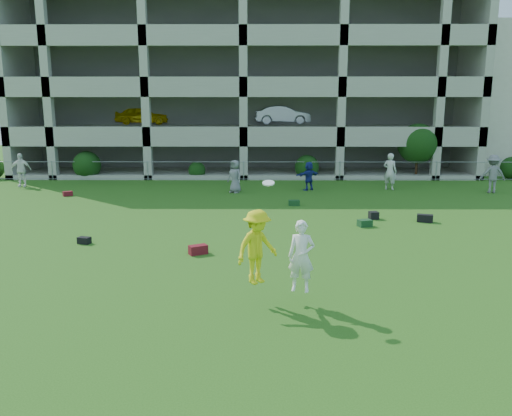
{
  "coord_description": "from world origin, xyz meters",
  "views": [
    {
      "loc": [
        0.99,
        -11.96,
        4.37
      ],
      "look_at": [
        0.88,
        3.0,
        1.4
      ],
      "focal_mm": 35.0,
      "sensor_mm": 36.0,
      "label": 1
    }
  ],
  "objects_px": {
    "frisbee_contest": "(268,249)",
    "parking_garage": "(247,88)",
    "bystander_e": "(390,171)",
    "crate_d": "(374,215)",
    "bystander_d": "(309,176)",
    "bystander_c": "(235,176)",
    "bystander_b": "(21,170)",
    "bystander_f": "(493,174)"
  },
  "relations": [
    {
      "from": "bystander_e",
      "to": "frisbee_contest",
      "type": "xyz_separation_m",
      "value": [
        -6.99,
        -16.55,
        0.28
      ]
    },
    {
      "from": "bystander_d",
      "to": "frisbee_contest",
      "type": "relative_size",
      "value": 0.63
    },
    {
      "from": "bystander_e",
      "to": "crate_d",
      "type": "distance_m",
      "value": 8.03
    },
    {
      "from": "frisbee_contest",
      "to": "bystander_f",
      "type": "bearing_deg",
      "value": 51.92
    },
    {
      "from": "bystander_b",
      "to": "bystander_e",
      "type": "height_order",
      "value": "bystander_e"
    },
    {
      "from": "crate_d",
      "to": "parking_garage",
      "type": "xyz_separation_m",
      "value": [
        -5.63,
        19.89,
        5.86
      ]
    },
    {
      "from": "bystander_d",
      "to": "frisbee_contest",
      "type": "xyz_separation_m",
      "value": [
        -2.51,
        -16.34,
        0.51
      ]
    },
    {
      "from": "bystander_b",
      "to": "bystander_d",
      "type": "bearing_deg",
      "value": -17.96
    },
    {
      "from": "bystander_f",
      "to": "frisbee_contest",
      "type": "relative_size",
      "value": 0.81
    },
    {
      "from": "bystander_d",
      "to": "parking_garage",
      "type": "xyz_separation_m",
      "value": [
        -3.7,
        12.54,
        5.23
      ]
    },
    {
      "from": "bystander_d",
      "to": "parking_garage",
      "type": "bearing_deg",
      "value": -104.2
    },
    {
      "from": "crate_d",
      "to": "bystander_e",
      "type": "bearing_deg",
      "value": 71.32
    },
    {
      "from": "crate_d",
      "to": "parking_garage",
      "type": "height_order",
      "value": "parking_garage"
    },
    {
      "from": "bystander_c",
      "to": "bystander_d",
      "type": "bearing_deg",
      "value": 49.8
    },
    {
      "from": "crate_d",
      "to": "bystander_f",
      "type": "bearing_deg",
      "value": 40.23
    },
    {
      "from": "bystander_d",
      "to": "crate_d",
      "type": "relative_size",
      "value": 4.48
    },
    {
      "from": "bystander_c",
      "to": "frisbee_contest",
      "type": "relative_size",
      "value": 0.7
    },
    {
      "from": "bystander_c",
      "to": "bystander_d",
      "type": "distance_m",
      "value": 4.1
    },
    {
      "from": "bystander_f",
      "to": "crate_d",
      "type": "distance_m",
      "value": 10.16
    },
    {
      "from": "bystander_c",
      "to": "crate_d",
      "type": "xyz_separation_m",
      "value": [
        5.94,
        -6.49,
        -0.72
      ]
    },
    {
      "from": "bystander_c",
      "to": "bystander_b",
      "type": "bearing_deg",
      "value": -151.48
    },
    {
      "from": "bystander_d",
      "to": "crate_d",
      "type": "height_order",
      "value": "bystander_d"
    },
    {
      "from": "bystander_c",
      "to": "bystander_e",
      "type": "relative_size",
      "value": 0.86
    },
    {
      "from": "bystander_c",
      "to": "frisbee_contest",
      "type": "distance_m",
      "value": 15.56
    },
    {
      "from": "bystander_c",
      "to": "frisbee_contest",
      "type": "xyz_separation_m",
      "value": [
        1.5,
        -15.48,
        0.42
      ]
    },
    {
      "from": "bystander_b",
      "to": "bystander_c",
      "type": "xyz_separation_m",
      "value": [
        12.35,
        -2.0,
        -0.09
      ]
    },
    {
      "from": "frisbee_contest",
      "to": "parking_garage",
      "type": "height_order",
      "value": "parking_garage"
    },
    {
      "from": "bystander_e",
      "to": "crate_d",
      "type": "relative_size",
      "value": 5.76
    },
    {
      "from": "bystander_f",
      "to": "parking_garage",
      "type": "height_order",
      "value": "parking_garage"
    },
    {
      "from": "crate_d",
      "to": "bystander_b",
      "type": "bearing_deg",
      "value": 155.08
    },
    {
      "from": "crate_d",
      "to": "parking_garage",
      "type": "distance_m",
      "value": 21.49
    },
    {
      "from": "bystander_d",
      "to": "crate_d",
      "type": "xyz_separation_m",
      "value": [
        1.93,
        -7.35,
        -0.63
      ]
    },
    {
      "from": "bystander_b",
      "to": "crate_d",
      "type": "xyz_separation_m",
      "value": [
        18.28,
        -8.49,
        -0.81
      ]
    },
    {
      "from": "bystander_b",
      "to": "parking_garage",
      "type": "distance_m",
      "value": 17.77
    },
    {
      "from": "bystander_d",
      "to": "bystander_e",
      "type": "bearing_deg",
      "value": 152.1
    },
    {
      "from": "bystander_e",
      "to": "crate_d",
      "type": "bearing_deg",
      "value": 104.34
    },
    {
      "from": "bystander_d",
      "to": "bystander_e",
      "type": "height_order",
      "value": "bystander_e"
    },
    {
      "from": "parking_garage",
      "to": "bystander_f",
      "type": "bearing_deg",
      "value": -45.0
    },
    {
      "from": "bystander_d",
      "to": "parking_garage",
      "type": "height_order",
      "value": "parking_garage"
    },
    {
      "from": "crate_d",
      "to": "parking_garage",
      "type": "bearing_deg",
      "value": 105.79
    },
    {
      "from": "bystander_b",
      "to": "crate_d",
      "type": "distance_m",
      "value": 20.18
    },
    {
      "from": "bystander_e",
      "to": "bystander_f",
      "type": "distance_m",
      "value": 5.27
    }
  ]
}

